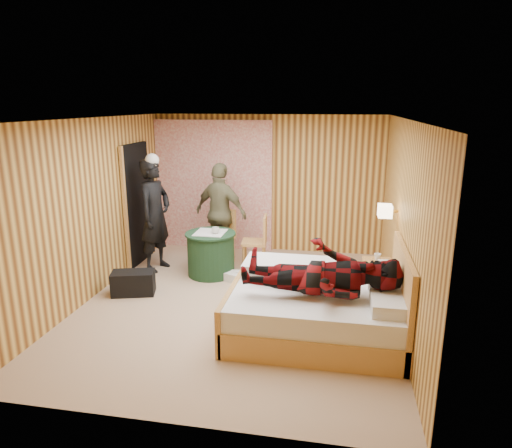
% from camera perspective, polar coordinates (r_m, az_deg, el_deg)
% --- Properties ---
extents(floor, '(4.20, 5.00, 0.01)m').
position_cam_1_polar(floor, '(6.43, -2.22, -9.89)').
color(floor, tan).
rests_on(floor, ground).
extents(ceiling, '(4.20, 5.00, 0.01)m').
position_cam_1_polar(ceiling, '(5.84, -2.47, 12.98)').
color(ceiling, white).
rests_on(ceiling, wall_back).
extents(wall_back, '(4.20, 0.02, 2.50)m').
position_cam_1_polar(wall_back, '(8.42, 1.41, 5.03)').
color(wall_back, '#E9BC59').
rests_on(wall_back, floor).
extents(wall_left, '(0.02, 5.00, 2.50)m').
position_cam_1_polar(wall_left, '(6.78, -19.93, 1.70)').
color(wall_left, '#E9BC59').
rests_on(wall_left, floor).
extents(wall_right, '(0.02, 5.00, 2.50)m').
position_cam_1_polar(wall_right, '(5.93, 17.89, 0.05)').
color(wall_right, '#E9BC59').
rests_on(wall_right, floor).
extents(curtain, '(2.20, 0.08, 2.40)m').
position_cam_1_polar(curtain, '(8.57, -5.31, 4.81)').
color(curtain, '#EFE3CF').
rests_on(curtain, floor).
extents(doorway, '(0.06, 0.90, 2.05)m').
position_cam_1_polar(doorway, '(8.02, -14.59, 2.41)').
color(doorway, black).
rests_on(doorway, floor).
extents(wall_lamp, '(0.26, 0.24, 0.16)m').
position_cam_1_polar(wall_lamp, '(6.33, 15.85, 1.59)').
color(wall_lamp, gold).
rests_on(wall_lamp, wall_right).
extents(bed, '(2.04, 1.61, 1.11)m').
position_cam_1_polar(bed, '(5.61, 7.79, -10.30)').
color(bed, '#E8A65F').
rests_on(bed, floor).
extents(nightstand, '(0.43, 0.58, 0.56)m').
position_cam_1_polar(nightstand, '(6.62, 14.85, -6.92)').
color(nightstand, '#E8A65F').
rests_on(nightstand, floor).
extents(round_table, '(0.80, 0.80, 0.71)m').
position_cam_1_polar(round_table, '(7.36, -5.66, -3.67)').
color(round_table, '#1B3B25').
rests_on(round_table, floor).
extents(chair_far, '(0.52, 0.52, 0.93)m').
position_cam_1_polar(chair_far, '(7.89, -4.27, -0.98)').
color(chair_far, '#E8A65F').
rests_on(chair_far, floor).
extents(chair_near, '(0.44, 0.44, 0.89)m').
position_cam_1_polar(chair_near, '(7.61, 0.35, -1.71)').
color(chair_near, '#E8A65F').
rests_on(chair_near, floor).
extents(duffel_bag, '(0.67, 0.47, 0.34)m').
position_cam_1_polar(duffel_bag, '(6.89, -15.09, -7.12)').
color(duffel_bag, black).
rests_on(duffel_bag, floor).
extents(sneaker_left, '(0.33, 0.23, 0.13)m').
position_cam_1_polar(sneaker_left, '(7.13, -2.93, -6.73)').
color(sneaker_left, silver).
rests_on(sneaker_left, floor).
extents(sneaker_right, '(0.31, 0.14, 0.13)m').
position_cam_1_polar(sneaker_right, '(7.25, -3.13, -6.36)').
color(sneaker_right, silver).
rests_on(sneaker_right, floor).
extents(woman_standing, '(0.58, 0.76, 1.85)m').
position_cam_1_polar(woman_standing, '(7.60, -12.49, 1.07)').
color(woman_standing, black).
rests_on(woman_standing, floor).
extents(man_at_table, '(1.09, 0.75, 1.72)m').
position_cam_1_polar(man_at_table, '(7.85, -4.41, 1.36)').
color(man_at_table, '#696546').
rests_on(man_at_table, floor).
extents(man_on_bed, '(0.86, 0.67, 1.77)m').
position_cam_1_polar(man_on_bed, '(5.14, 8.22, -4.70)').
color(man_on_bed, '#60090A').
rests_on(man_on_bed, bed).
extents(book_lower, '(0.20, 0.25, 0.02)m').
position_cam_1_polar(book_lower, '(6.48, 15.04, -4.79)').
color(book_lower, silver).
rests_on(book_lower, nightstand).
extents(book_upper, '(0.16, 0.22, 0.02)m').
position_cam_1_polar(book_upper, '(6.47, 15.06, -4.62)').
color(book_upper, silver).
rests_on(book_upper, nightstand).
extents(cup_nightstand, '(0.12, 0.12, 0.09)m').
position_cam_1_polar(cup_nightstand, '(6.64, 14.95, -3.98)').
color(cup_nightstand, silver).
rests_on(cup_nightstand, nightstand).
extents(cup_table, '(0.15, 0.15, 0.10)m').
position_cam_1_polar(cup_table, '(7.17, -5.08, -0.80)').
color(cup_table, silver).
rests_on(cup_table, round_table).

